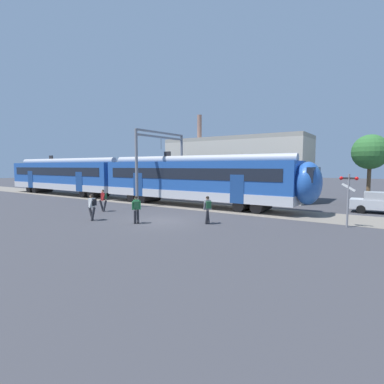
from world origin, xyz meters
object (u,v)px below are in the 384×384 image
(commuter_train, at_px, (123,178))
(parked_car_silver, at_px, (381,203))
(pedestrian_white, at_px, (92,205))
(crossing_signal, at_px, (348,192))
(pedestrian_green, at_px, (136,207))
(pedestrian_grey, at_px, (208,207))
(pedestrian_red, at_px, (103,198))

(commuter_train, xyz_separation_m, parked_car_silver, (22.22, 4.15, -1.47))
(commuter_train, height_order, pedestrian_white, commuter_train)
(commuter_train, relative_size, pedestrian_white, 22.83)
(parked_car_silver, height_order, crossing_signal, crossing_signal)
(pedestrian_green, relative_size, crossing_signal, 0.56)
(pedestrian_green, relative_size, pedestrian_grey, 1.00)
(pedestrian_white, xyz_separation_m, pedestrian_green, (3.02, 0.82, 0.00))
(pedestrian_white, bearing_deg, pedestrian_green, 15.18)
(commuter_train, height_order, pedestrian_red, commuter_train)
(pedestrian_red, height_order, pedestrian_white, same)
(pedestrian_green, xyz_separation_m, crossing_signal, (10.54, 5.81, 1.02))
(pedestrian_red, bearing_deg, pedestrian_white, -49.78)
(pedestrian_red, relative_size, pedestrian_green, 1.00)
(pedestrian_white, xyz_separation_m, parked_car_silver, (14.95, 13.55, -0.21))
(pedestrian_green, bearing_deg, pedestrian_white, -164.82)
(commuter_train, relative_size, crossing_signal, 12.68)
(commuter_train, xyz_separation_m, pedestrian_red, (4.83, -6.51, -1.26))
(pedestrian_white, bearing_deg, crossing_signal, 26.04)
(pedestrian_grey, bearing_deg, pedestrian_white, -154.78)
(pedestrian_green, height_order, crossing_signal, crossing_signal)
(pedestrian_green, distance_m, pedestrian_grey, 4.23)
(pedestrian_white, distance_m, pedestrian_grey, 7.28)
(commuter_train, height_order, pedestrian_green, commuter_train)
(parked_car_silver, distance_m, crossing_signal, 7.16)
(commuter_train, relative_size, pedestrian_green, 22.83)
(commuter_train, distance_m, pedestrian_green, 13.46)
(parked_car_silver, bearing_deg, pedestrian_green, -133.13)
(pedestrian_white, relative_size, crossing_signal, 0.56)
(pedestrian_red, height_order, pedestrian_grey, same)
(pedestrian_white, relative_size, pedestrian_green, 1.00)
(pedestrian_red, height_order, parked_car_silver, pedestrian_red)
(commuter_train, bearing_deg, parked_car_silver, 10.58)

